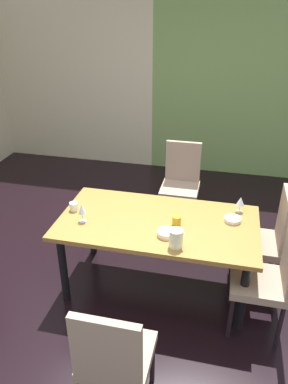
# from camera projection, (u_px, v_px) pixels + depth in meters

# --- Properties ---
(ground_plane) EXTENTS (5.91, 5.86, 0.02)m
(ground_plane) POSITION_uv_depth(u_px,v_px,m) (124.00, 282.00, 3.69)
(ground_plane) COLOR black
(back_panel_interior) EXTENTS (2.63, 0.10, 2.67)m
(back_panel_interior) POSITION_uv_depth(u_px,v_px,m) (71.00, 78.00, 5.87)
(back_panel_interior) COLOR beige
(back_panel_interior) RESTS_ON ground_plane
(garden_window_panel) EXTENTS (3.28, 0.10, 2.67)m
(garden_window_panel) POSITION_uv_depth(u_px,v_px,m) (267.00, 88.00, 5.28)
(garden_window_panel) COLOR #729150
(garden_window_panel) RESTS_ON ground_plane
(dining_table) EXTENTS (1.75, 0.93, 0.73)m
(dining_table) POSITION_uv_depth(u_px,v_px,m) (158.00, 229.00, 3.33)
(dining_table) COLOR olive
(dining_table) RESTS_ON ground_plane
(chair_right_far) EXTENTS (0.44, 0.44, 0.99)m
(chair_right_far) POSITION_uv_depth(u_px,v_px,m) (267.00, 236.00, 3.43)
(chair_right_far) COLOR gray
(chair_right_far) RESTS_ON ground_plane
(chair_head_far) EXTENTS (0.44, 0.45, 0.97)m
(chair_head_far) POSITION_uv_depth(u_px,v_px,m) (181.00, 180.00, 4.48)
(chair_head_far) COLOR gray
(chair_head_far) RESTS_ON ground_plane
(chair_right_near) EXTENTS (0.44, 0.44, 1.04)m
(chair_right_near) POSITION_uv_depth(u_px,v_px,m) (272.00, 273.00, 2.94)
(chair_right_near) COLOR gray
(chair_right_near) RESTS_ON ground_plane
(chair_head_near) EXTENTS (0.44, 0.44, 0.96)m
(chair_head_near) POSITION_uv_depth(u_px,v_px,m) (113.00, 357.00, 2.29)
(chair_head_near) COLOR gray
(chair_head_near) RESTS_ON ground_plane
(wine_glass_north) EXTENTS (0.07, 0.07, 0.17)m
(wine_glass_north) POSITION_uv_depth(u_px,v_px,m) (82.00, 209.00, 3.23)
(wine_glass_north) COLOR silver
(wine_glass_north) RESTS_ON dining_table
(wine_glass_front) EXTENTS (0.07, 0.07, 0.15)m
(wine_glass_front) POSITION_uv_depth(u_px,v_px,m) (240.00, 201.00, 3.39)
(wine_glass_front) COLOR silver
(wine_glass_front) RESTS_ON dining_table
(serving_bowl_east) EXTENTS (0.16, 0.16, 0.04)m
(serving_bowl_east) POSITION_uv_depth(u_px,v_px,m) (167.00, 233.00, 3.09)
(serving_bowl_east) COLOR white
(serving_bowl_east) RESTS_ON dining_table
(serving_bowl_center) EXTENTS (0.15, 0.15, 0.04)m
(serving_bowl_center) POSITION_uv_depth(u_px,v_px,m) (233.00, 219.00, 3.28)
(serving_bowl_center) COLOR silver
(serving_bowl_center) RESTS_ON dining_table
(cup_south) EXTENTS (0.07, 0.07, 0.08)m
(cup_south) POSITION_uv_depth(u_px,v_px,m) (177.00, 220.00, 3.23)
(cup_south) COLOR gold
(cup_south) RESTS_ON dining_table
(cup_rear) EXTENTS (0.08, 0.08, 0.08)m
(cup_rear) POSITION_uv_depth(u_px,v_px,m) (74.00, 206.00, 3.44)
(cup_rear) COLOR silver
(cup_rear) RESTS_ON dining_table
(pitcher_right) EXTENTS (0.12, 0.11, 0.16)m
(pitcher_right) POSITION_uv_depth(u_px,v_px,m) (176.00, 238.00, 2.92)
(pitcher_right) COLOR silver
(pitcher_right) RESTS_ON dining_table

